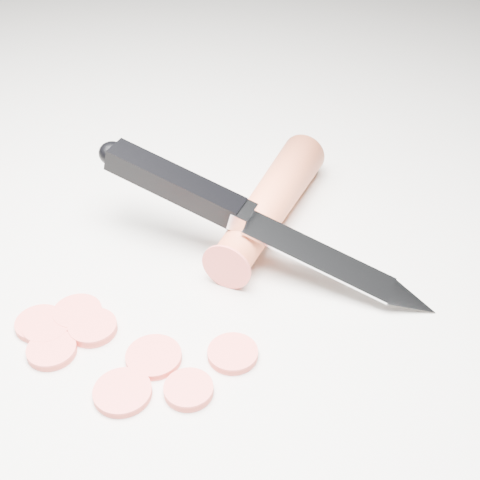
# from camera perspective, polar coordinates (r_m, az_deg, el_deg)

# --- Properties ---
(ground) EXTENTS (2.40, 2.40, 0.00)m
(ground) POSITION_cam_1_polar(r_m,az_deg,el_deg) (0.53, -7.54, -5.00)
(ground) COLOR beige
(ground) RESTS_ON ground
(carrot) EXTENTS (0.09, 0.19, 0.04)m
(carrot) POSITION_cam_1_polar(r_m,az_deg,el_deg) (0.59, 2.55, 3.09)
(carrot) COLOR #E95D35
(carrot) RESTS_ON ground
(carrot_slice_0) EXTENTS (0.04, 0.04, 0.01)m
(carrot_slice_0) POSITION_cam_1_polar(r_m,az_deg,el_deg) (0.52, -16.72, -6.84)
(carrot_slice_0) COLOR #F5554C
(carrot_slice_0) RESTS_ON ground
(carrot_slice_1) EXTENTS (0.04, 0.04, 0.01)m
(carrot_slice_1) POSITION_cam_1_polar(r_m,az_deg,el_deg) (0.50, -15.77, -9.05)
(carrot_slice_1) COLOR #F5554C
(carrot_slice_1) RESTS_ON ground
(carrot_slice_2) EXTENTS (0.04, 0.04, 0.01)m
(carrot_slice_2) POSITION_cam_1_polar(r_m,az_deg,el_deg) (0.51, -12.46, -7.31)
(carrot_slice_2) COLOR #F5554C
(carrot_slice_2) RESTS_ON ground
(carrot_slice_3) EXTENTS (0.04, 0.04, 0.01)m
(carrot_slice_3) POSITION_cam_1_polar(r_m,az_deg,el_deg) (0.48, -0.62, -9.66)
(carrot_slice_3) COLOR #F5554C
(carrot_slice_3) RESTS_ON ground
(carrot_slice_4) EXTENTS (0.04, 0.04, 0.01)m
(carrot_slice_4) POSITION_cam_1_polar(r_m,az_deg,el_deg) (0.48, -7.38, -9.87)
(carrot_slice_4) COLOR #F5554C
(carrot_slice_4) RESTS_ON ground
(carrot_slice_5) EXTENTS (0.04, 0.04, 0.01)m
(carrot_slice_5) POSITION_cam_1_polar(r_m,az_deg,el_deg) (0.52, -16.16, -7.14)
(carrot_slice_5) COLOR #F5554C
(carrot_slice_5) RESTS_ON ground
(carrot_slice_6) EXTENTS (0.03, 0.03, 0.01)m
(carrot_slice_6) POSITION_cam_1_polar(r_m,az_deg,el_deg) (0.46, -4.41, -12.62)
(carrot_slice_6) COLOR #F5554C
(carrot_slice_6) RESTS_ON ground
(carrot_slice_7) EXTENTS (0.04, 0.04, 0.01)m
(carrot_slice_7) POSITION_cam_1_polar(r_m,az_deg,el_deg) (0.47, -10.00, -12.67)
(carrot_slice_7) COLOR #F5554C
(carrot_slice_7) RESTS_ON ground
(carrot_slice_8) EXTENTS (0.04, 0.04, 0.01)m
(carrot_slice_8) POSITION_cam_1_polar(r_m,az_deg,el_deg) (0.52, -13.69, -6.09)
(carrot_slice_8) COLOR #F5554C
(carrot_slice_8) RESTS_ON ground
(kitchen_knife) EXTENTS (0.29, 0.11, 0.09)m
(kitchen_knife) POSITION_cam_1_polar(r_m,az_deg,el_deg) (0.53, 1.87, 1.61)
(kitchen_knife) COLOR silver
(kitchen_knife) RESTS_ON ground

